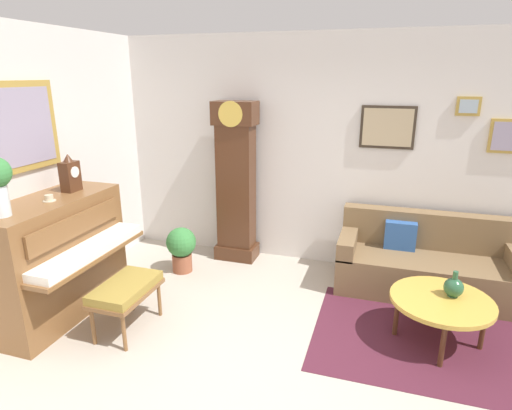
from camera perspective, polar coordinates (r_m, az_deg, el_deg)
name	(u,v)px	position (r m, az deg, el deg)	size (l,w,h in m)	color
ground_plane	(265,383)	(3.69, 1.20, -22.84)	(6.40, 6.00, 0.10)	#B2A899
wall_back	(322,153)	(5.25, 8.93, 6.93)	(5.30, 0.13, 2.80)	silver
area_rug	(431,341)	(4.33, 22.60, -16.61)	(2.10, 1.50, 0.01)	#4C1E2D
piano	(56,258)	(4.61, -25.35, -6.43)	(0.87, 1.44, 1.20)	brown
piano_bench	(126,290)	(4.17, -17.16, -10.96)	(0.42, 0.70, 0.48)	brown
grandfather_clock	(236,187)	(5.34, -2.70, 2.47)	(0.52, 0.34, 2.03)	#4C2B19
couch	(426,264)	(5.10, 21.95, -7.34)	(1.90, 0.80, 0.84)	brown
coffee_table	(442,302)	(4.15, 23.75, -11.86)	(0.88, 0.88, 0.44)	gold
mantel_clock	(70,174)	(4.61, -23.80, 3.80)	(0.13, 0.18, 0.38)	#4C2B19
teacup	(49,199)	(4.36, -26.14, 0.77)	(0.12, 0.12, 0.06)	beige
green_jug	(454,287)	(4.18, 25.12, -10.01)	(0.17, 0.17, 0.24)	#234C33
potted_plant	(181,247)	(5.23, -10.04, -5.55)	(0.36, 0.36, 0.56)	#935138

